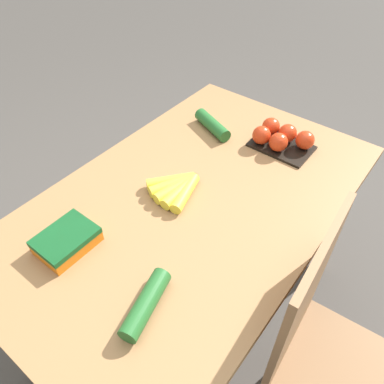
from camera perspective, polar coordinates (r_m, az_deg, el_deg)
The scene contains 8 objects.
ground_plane at distance 1.89m, azimuth 0.00°, elevation -17.77°, with size 12.00×12.00×0.00m, color #4C4742.
dining_table at distance 1.34m, azimuth 0.00°, elevation -4.18°, with size 1.36×0.85×0.77m.
chair at distance 1.31m, azimuth 19.37°, elevation -22.88°, with size 0.45×0.43×1.00m.
banana_bunch at distance 1.27m, azimuth -2.24°, elevation 0.72°, with size 0.19×0.19×0.04m.
tomato_pack at distance 1.50m, azimuth 13.37°, elevation 8.13°, with size 0.16×0.23×0.08m.
carrot_bag at distance 1.16m, azimuth -18.62°, elevation -6.89°, with size 0.17×0.13×0.05m.
cucumber_near at distance 1.00m, azimuth -7.05°, elevation -16.55°, with size 0.20×0.10×0.05m.
cucumber_far at distance 1.56m, azimuth 3.11°, elevation 10.18°, with size 0.12×0.20×0.05m.
Camera 1 is at (0.70, 0.55, 1.66)m, focal length 35.00 mm.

